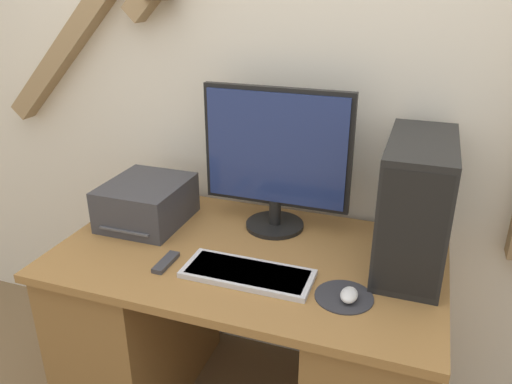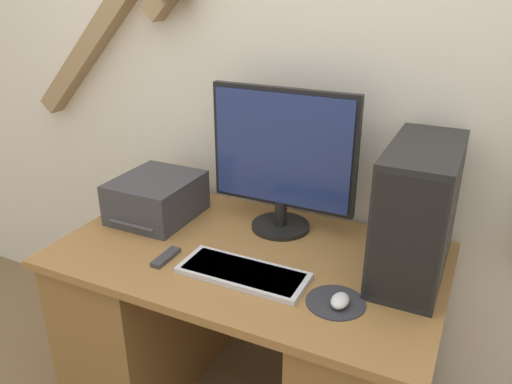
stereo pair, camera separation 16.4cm
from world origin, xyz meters
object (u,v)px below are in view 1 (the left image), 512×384
(keyboard, at_px, (248,273))
(mouse, at_px, (349,295))
(computer_tower, at_px, (415,204))
(printer, at_px, (147,202))
(monitor, at_px, (276,155))
(remote_control, at_px, (166,262))

(keyboard, height_order, mouse, mouse)
(computer_tower, bearing_deg, printer, -178.85)
(monitor, relative_size, keyboard, 1.31)
(monitor, xyz_separation_m, keyboard, (0.02, -0.36, -0.28))
(computer_tower, distance_m, remote_control, 0.84)
(monitor, height_order, remote_control, monitor)
(keyboard, relative_size, computer_tower, 0.91)
(monitor, distance_m, printer, 0.54)
(monitor, bearing_deg, remote_control, -124.08)
(monitor, height_order, mouse, monitor)
(computer_tower, relative_size, printer, 1.36)
(mouse, distance_m, computer_tower, 0.38)
(mouse, height_order, computer_tower, computer_tower)
(monitor, xyz_separation_m, computer_tower, (0.50, -0.10, -0.07))
(mouse, xyz_separation_m, computer_tower, (0.15, 0.28, 0.19))
(remote_control, bearing_deg, mouse, -0.02)
(keyboard, distance_m, remote_control, 0.28)
(printer, relative_size, remote_control, 2.61)
(computer_tower, bearing_deg, remote_control, -159.56)
(monitor, bearing_deg, keyboard, -86.58)
(mouse, xyz_separation_m, remote_control, (-0.61, 0.00, -0.01))
(computer_tower, xyz_separation_m, remote_control, (-0.76, -0.28, -0.21))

